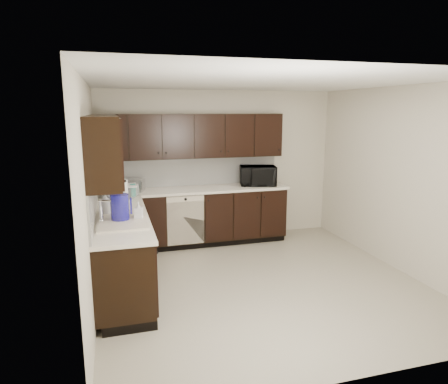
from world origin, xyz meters
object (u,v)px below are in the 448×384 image
object	(u,v)px
microwave	(258,176)
toaster_oven	(133,185)
storage_bin	(121,191)
sink	(122,227)
blue_pitcher	(120,208)

from	to	relation	value
microwave	toaster_oven	distance (m)	2.05
microwave	storage_bin	xyz separation A→B (m)	(-2.24, -0.33, -0.08)
storage_bin	sink	bearing A→B (deg)	-91.18
microwave	sink	bearing A→B (deg)	-129.54
microwave	blue_pitcher	xyz separation A→B (m)	(-2.28, -1.65, -0.01)
sink	blue_pitcher	world-z (taller)	blue_pitcher
toaster_oven	blue_pitcher	world-z (taller)	blue_pitcher
microwave	storage_bin	bearing A→B (deg)	-157.90
sink	storage_bin	xyz separation A→B (m)	(0.03, 1.36, 0.14)
storage_bin	blue_pitcher	world-z (taller)	blue_pitcher
microwave	blue_pitcher	world-z (taller)	microwave
sink	blue_pitcher	distance (m)	0.22
microwave	blue_pitcher	size ratio (longest dim) A/B	1.89
toaster_oven	storage_bin	bearing A→B (deg)	-97.63
sink	blue_pitcher	bearing A→B (deg)	111.00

